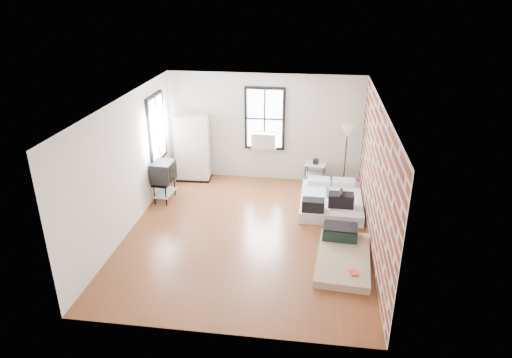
# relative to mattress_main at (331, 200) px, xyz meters

# --- Properties ---
(ground) EXTENTS (6.00, 6.00, 0.00)m
(ground) POSITION_rel_mattress_main_xyz_m (-1.74, -1.48, -0.17)
(ground) COLOR brown
(ground) RESTS_ON ground
(room_shell) EXTENTS (5.02, 6.02, 2.80)m
(room_shell) POSITION_rel_mattress_main_xyz_m (-1.51, -1.12, 1.57)
(room_shell) COLOR silver
(room_shell) RESTS_ON ground
(mattress_main) EXTENTS (1.43, 1.93, 0.61)m
(mattress_main) POSITION_rel_mattress_main_xyz_m (0.00, 0.00, 0.00)
(mattress_main) COLOR white
(mattress_main) RESTS_ON ground
(mattress_bare) EXTENTS (1.10, 1.91, 0.40)m
(mattress_bare) POSITION_rel_mattress_main_xyz_m (0.19, -2.13, -0.05)
(mattress_bare) COLOR tan
(mattress_bare) RESTS_ON ground
(wardrobe) EXTENTS (0.91, 0.55, 1.76)m
(wardrobe) POSITION_rel_mattress_main_xyz_m (-3.60, 1.17, 0.71)
(wardrobe) COLOR black
(wardrobe) RESTS_ON ground
(side_table) EXTENTS (0.58, 0.49, 0.69)m
(side_table) POSITION_rel_mattress_main_xyz_m (-0.40, 1.24, 0.30)
(side_table) COLOR black
(side_table) RESTS_ON ground
(floor_lamp) EXTENTS (0.36, 0.36, 1.68)m
(floor_lamp) POSITION_rel_mattress_main_xyz_m (0.33, 1.15, 1.27)
(floor_lamp) COLOR black
(floor_lamp) RESTS_ON ground
(tv_stand) EXTENTS (0.52, 0.71, 0.98)m
(tv_stand) POSITION_rel_mattress_main_xyz_m (-3.96, -0.16, 0.53)
(tv_stand) COLOR black
(tv_stand) RESTS_ON ground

